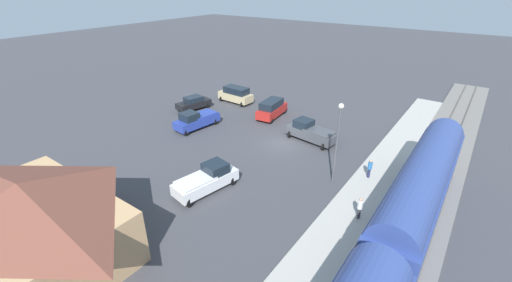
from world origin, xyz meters
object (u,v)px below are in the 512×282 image
object	(u,v)px
suv_red	(272,108)
pickup_white	(207,179)
station_building	(30,221)
pedestrian_on_platform	(360,207)
pedestrian_waiting_far	(370,167)
pickup_blue	(196,120)
light_pole_near_platform	(338,134)
suv_tan	(236,94)
pickup_charcoal	(310,132)
sedan_black	(194,103)

from	to	relation	value
suv_red	pickup_white	bearing A→B (deg)	105.04
station_building	pedestrian_on_platform	xyz separation A→B (m)	(-14.78, -14.65, -1.54)
pedestrian_on_platform	pedestrian_waiting_far	distance (m)	5.84
pickup_blue	pedestrian_on_platform	bearing A→B (deg)	166.28
suv_red	light_pole_near_platform	xyz separation A→B (m)	(-12.20, 9.25, 3.36)
suv_tan	pickup_blue	size ratio (longest dim) A/B	0.89
pickup_white	pedestrian_on_platform	bearing A→B (deg)	-163.59
suv_tan	light_pole_near_platform	bearing A→B (deg)	150.31
pedestrian_waiting_far	light_pole_near_platform	xyz separation A→B (m)	(2.38, 2.01, 3.23)
pickup_blue	pickup_charcoal	distance (m)	13.04
pedestrian_waiting_far	light_pole_near_platform	size ratio (longest dim) A/B	0.24
suv_tan	pickup_blue	world-z (taller)	suv_tan
station_building	sedan_black	bearing A→B (deg)	-65.59
pedestrian_waiting_far	pickup_charcoal	size ratio (longest dim) A/B	0.30
suv_tan	suv_red	distance (m)	7.26
pickup_white	light_pole_near_platform	world-z (taller)	light_pole_near_platform
light_pole_near_platform	sedan_black	bearing A→B (deg)	-14.31
suv_tan	sedan_black	xyz separation A→B (m)	(2.83, 5.35, -0.27)
pedestrian_waiting_far	pickup_blue	xyz separation A→B (m)	(19.82, 0.59, -0.25)
pickup_white	pickup_blue	world-z (taller)	same
station_building	pickup_white	world-z (taller)	station_building
pedestrian_on_platform	pedestrian_waiting_far	bearing A→B (deg)	-78.18
pedestrian_on_platform	pickup_charcoal	world-z (taller)	pickup_charcoal
pickup_white	light_pole_near_platform	distance (m)	11.10
pedestrian_waiting_far	suv_red	distance (m)	16.29
pickup_charcoal	pedestrian_on_platform	bearing A→B (deg)	132.06
suv_red	pickup_blue	world-z (taller)	suv_red
pedestrian_waiting_far	suv_red	world-z (taller)	suv_red
suv_red	pickup_blue	distance (m)	9.42
pedestrian_on_platform	suv_red	xyz separation A→B (m)	(15.79, -12.96, -0.13)
sedan_black	suv_red	xyz separation A→B (m)	(-9.88, -3.62, 0.27)
pickup_charcoal	station_building	bearing A→B (deg)	76.34
pickup_white	pickup_charcoal	world-z (taller)	same
station_building	light_pole_near_platform	distance (m)	21.56
pedestrian_waiting_far	light_pole_near_platform	bearing A→B (deg)	40.16
pedestrian_on_platform	suv_tan	bearing A→B (deg)	-32.74
pedestrian_waiting_far	sedan_black	bearing A→B (deg)	-8.41
pedestrian_on_platform	pickup_white	xyz separation A→B (m)	(11.40, 3.36, -0.25)
pickup_blue	light_pole_near_platform	xyz separation A→B (m)	(-17.44, 1.43, 3.48)
station_building	pedestrian_on_platform	world-z (taller)	station_building
station_building	pickup_charcoal	size ratio (longest dim) A/B	2.16
suv_red	pickup_charcoal	distance (m)	7.63
station_building	pedestrian_waiting_far	xyz separation A→B (m)	(-13.58, -20.36, -1.54)
suv_red	suv_tan	bearing A→B (deg)	-13.74
suv_tan	pickup_white	size ratio (longest dim) A/B	0.88
pickup_blue	pickup_charcoal	bearing A→B (deg)	-159.03
station_building	suv_red	bearing A→B (deg)	-87.92
station_building	light_pole_near_platform	bearing A→B (deg)	-121.40
light_pole_near_platform	pickup_white	bearing A→B (deg)	42.08
sedan_black	light_pole_near_platform	bearing A→B (deg)	165.69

